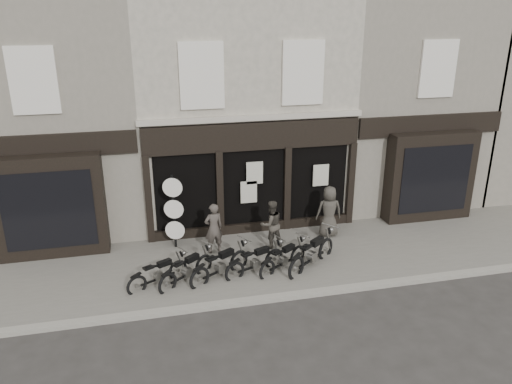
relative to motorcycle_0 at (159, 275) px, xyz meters
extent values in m
plane|color=#2D2B28|center=(3.35, -0.12, -0.36)|extent=(90.00, 90.00, 0.00)
cube|color=#645F58|center=(3.35, 0.78, -0.30)|extent=(30.00, 4.20, 0.12)
cube|color=gray|center=(3.35, -1.37, -0.30)|extent=(30.00, 0.25, 0.13)
cube|color=beige|center=(3.35, 5.88, 3.74)|extent=(7.20, 6.00, 8.20)
cube|color=black|center=(3.35, 2.80, 3.09)|extent=(7.10, 0.18, 0.90)
cube|color=black|center=(3.35, 2.86, 1.14)|extent=(6.50, 0.10, 2.95)
cube|color=black|center=(3.35, 2.79, -0.14)|extent=(7.10, 0.20, 0.44)
cube|color=#B7AE9E|center=(3.35, 2.83, 3.69)|extent=(7.30, 0.22, 0.18)
cube|color=white|center=(1.75, 2.83, 5.04)|extent=(1.35, 0.12, 2.00)
cube|color=black|center=(1.75, 2.86, 5.04)|extent=(1.05, 0.06, 1.70)
cube|color=white|center=(4.95, 2.83, 5.04)|extent=(1.35, 0.12, 2.00)
cube|color=black|center=(4.95, 2.86, 5.04)|extent=(1.05, 0.06, 1.70)
cube|color=black|center=(-0.10, 2.78, 1.19)|extent=(0.22, 0.22, 3.00)
cube|color=black|center=(2.20, 2.78, 1.19)|extent=(0.22, 0.22, 3.00)
cube|color=black|center=(4.50, 2.78, 1.19)|extent=(0.22, 0.22, 3.00)
cube|color=black|center=(6.80, 2.78, 1.19)|extent=(0.22, 0.22, 3.00)
cube|color=beige|center=(3.35, 2.68, 1.89)|extent=(0.55, 0.04, 0.75)
cube|color=beige|center=(5.65, 2.68, 1.64)|extent=(0.55, 0.04, 0.75)
cube|color=beige|center=(3.15, 2.68, 1.24)|extent=(0.55, 0.04, 0.75)
cube|color=gray|center=(-3.00, 5.88, 3.74)|extent=(5.50, 6.00, 8.20)
cube|color=black|center=(-3.00, 2.53, 1.34)|extent=(3.20, 0.70, 3.20)
cube|color=black|center=(-3.00, 2.18, 1.34)|extent=(2.60, 0.06, 2.40)
cube|color=black|center=(-3.00, 2.83, 3.14)|extent=(5.40, 0.16, 0.70)
cube|color=white|center=(-3.00, 2.84, 5.04)|extent=(1.30, 0.10, 1.90)
cube|color=black|center=(-3.00, 2.87, 5.04)|extent=(1.00, 0.06, 1.60)
cube|color=gray|center=(9.70, 5.88, 3.74)|extent=(5.50, 6.00, 8.20)
cube|color=black|center=(9.70, 2.53, 1.34)|extent=(3.20, 0.70, 3.20)
cube|color=black|center=(9.70, 2.18, 1.34)|extent=(2.60, 0.06, 2.40)
cube|color=black|center=(9.70, 2.83, 3.14)|extent=(5.40, 0.16, 0.70)
cube|color=white|center=(9.70, 2.84, 5.04)|extent=(1.30, 0.10, 1.90)
cube|color=black|center=(9.70, 2.87, 5.04)|extent=(1.00, 0.06, 1.60)
torus|color=black|center=(0.55, 0.29, -0.06)|extent=(0.57, 0.36, 0.61)
torus|color=black|center=(-0.60, -0.32, -0.06)|extent=(0.57, 0.36, 0.61)
cube|color=black|center=(-0.02, -0.01, -0.10)|extent=(0.96, 0.54, 0.05)
cube|color=gray|center=(-0.01, 0.00, -0.03)|extent=(0.27, 0.24, 0.23)
cube|color=black|center=(0.18, 0.10, 0.31)|extent=(0.43, 0.33, 0.15)
cube|color=black|center=(-0.26, -0.14, 0.35)|extent=(0.32, 0.28, 0.05)
cylinder|color=gray|center=(0.72, 0.39, 0.53)|extent=(0.27, 0.47, 0.03)
torus|color=black|center=(1.31, 0.40, -0.04)|extent=(0.56, 0.46, 0.65)
torus|color=black|center=(0.22, -0.44, -0.04)|extent=(0.56, 0.46, 0.65)
cube|color=black|center=(0.76, -0.02, -0.08)|extent=(0.92, 0.73, 0.06)
cube|color=gray|center=(0.78, -0.01, -0.01)|extent=(0.28, 0.27, 0.25)
cube|color=black|center=(0.96, 0.13, 0.35)|extent=(0.44, 0.39, 0.16)
cube|color=black|center=(0.54, -0.19, 0.39)|extent=(0.34, 0.32, 0.06)
cylinder|color=gray|center=(1.47, 0.53, 0.58)|extent=(0.36, 0.46, 0.03)
torus|color=black|center=(2.33, 0.36, -0.03)|extent=(0.63, 0.43, 0.68)
torus|color=black|center=(1.09, -0.39, -0.03)|extent=(0.63, 0.43, 0.68)
cube|color=black|center=(1.71, -0.02, -0.07)|extent=(1.05, 0.66, 0.06)
cube|color=gray|center=(1.73, 0.00, 0.01)|extent=(0.30, 0.28, 0.26)
cube|color=black|center=(1.93, 0.12, 0.40)|extent=(0.48, 0.39, 0.17)
cube|color=black|center=(1.45, -0.17, 0.44)|extent=(0.36, 0.33, 0.06)
cylinder|color=gray|center=(2.52, 0.48, 0.64)|extent=(0.33, 0.52, 0.04)
torus|color=black|center=(3.38, 0.29, -0.04)|extent=(0.63, 0.32, 0.65)
torus|color=black|center=(2.10, -0.22, -0.04)|extent=(0.63, 0.32, 0.65)
cube|color=black|center=(2.74, 0.04, -0.08)|extent=(1.07, 0.47, 0.06)
cube|color=gray|center=(2.76, 0.04, 0.00)|extent=(0.28, 0.24, 0.25)
cube|color=black|center=(2.97, 0.13, 0.36)|extent=(0.47, 0.31, 0.16)
cube|color=black|center=(2.48, -0.07, 0.40)|extent=(0.34, 0.28, 0.06)
cylinder|color=gray|center=(3.58, 0.37, 0.59)|extent=(0.24, 0.53, 0.03)
torus|color=black|center=(4.15, 0.39, -0.06)|extent=(0.57, 0.40, 0.62)
torus|color=black|center=(3.03, -0.31, -0.06)|extent=(0.57, 0.40, 0.62)
cube|color=black|center=(3.59, 0.04, -0.09)|extent=(0.95, 0.61, 0.06)
cube|color=gray|center=(3.61, 0.05, -0.02)|extent=(0.27, 0.26, 0.24)
cube|color=black|center=(3.79, 0.17, 0.33)|extent=(0.44, 0.35, 0.16)
cube|color=black|center=(3.36, -0.11, 0.37)|extent=(0.33, 0.30, 0.06)
cylinder|color=gray|center=(4.33, 0.50, 0.55)|extent=(0.31, 0.47, 0.03)
torus|color=black|center=(5.07, 0.47, 0.00)|extent=(0.64, 0.52, 0.73)
torus|color=black|center=(3.84, -0.47, 0.00)|extent=(0.64, 0.52, 0.73)
cube|color=black|center=(4.46, 0.00, -0.05)|extent=(1.05, 0.82, 0.06)
cube|color=gray|center=(4.47, 0.01, 0.04)|extent=(0.32, 0.31, 0.28)
cube|color=black|center=(4.68, 0.17, 0.45)|extent=(0.50, 0.44, 0.18)
cube|color=black|center=(4.20, -0.20, 0.49)|extent=(0.39, 0.37, 0.06)
cylinder|color=gray|center=(5.26, 0.61, 0.71)|extent=(0.41, 0.52, 0.04)
imported|color=#453E39|center=(1.79, 1.54, 0.57)|extent=(0.66, 0.50, 1.62)
imported|color=#3E3932|center=(3.61, 1.50, 0.54)|extent=(0.88, 0.75, 1.57)
imported|color=#3C3832|center=(5.69, 1.88, 0.62)|extent=(0.91, 0.65, 1.73)
cylinder|color=black|center=(0.64, 2.18, -0.33)|extent=(0.40, 0.40, 0.07)
cylinder|color=black|center=(0.64, 2.18, 0.91)|extent=(0.08, 0.08, 2.54)
cylinder|color=black|center=(0.64, 2.15, 1.79)|extent=(0.61, 0.20, 0.62)
cylinder|color=white|center=(0.64, 2.12, 1.79)|extent=(0.60, 0.17, 0.62)
cylinder|color=black|center=(0.64, 2.15, 1.07)|extent=(0.61, 0.20, 0.62)
cylinder|color=white|center=(0.64, 2.12, 1.07)|extent=(0.60, 0.17, 0.62)
cylinder|color=black|center=(0.64, 2.15, 0.36)|extent=(0.61, 0.20, 0.62)
cylinder|color=white|center=(0.64, 2.12, 0.36)|extent=(0.60, 0.17, 0.62)
camera|label=1|loc=(-0.11, -12.43, 6.96)|focal=35.00mm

